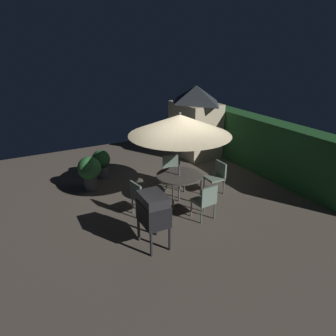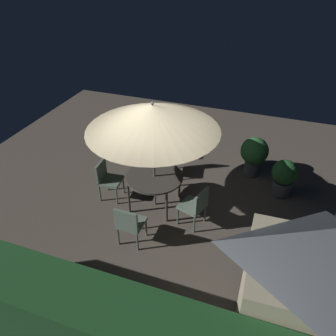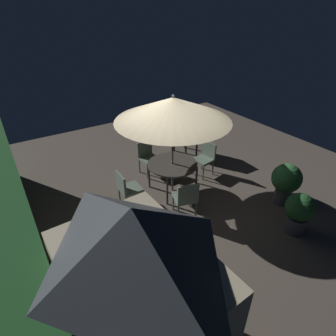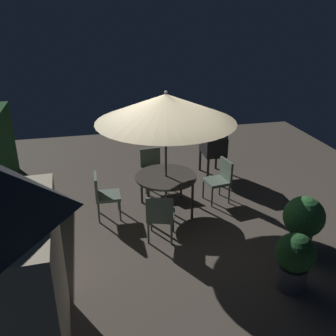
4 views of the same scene
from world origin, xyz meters
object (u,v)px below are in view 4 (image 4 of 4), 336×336
(bbq_grill, at_px, (213,142))
(chair_toward_hedge, at_px, (103,193))
(patio_table, at_px, (166,179))
(potted_plant_by_grill, at_px, (303,221))
(chair_toward_house, at_px, (160,214))
(potted_plant_by_shed, at_px, (295,259))
(chair_far_side, at_px, (152,166))
(chair_near_shed, at_px, (220,178))
(patio_umbrella, at_px, (166,108))

(bbq_grill, xyz_separation_m, chair_toward_hedge, (-1.44, 2.69, -0.33))
(patio_table, distance_m, potted_plant_by_grill, 2.63)
(patio_table, relative_size, bbq_grill, 1.00)
(patio_table, bearing_deg, chair_toward_house, 162.37)
(potted_plant_by_shed, bearing_deg, patio_table, 26.88)
(chair_toward_house, bearing_deg, patio_table, -17.63)
(chair_far_side, height_order, potted_plant_by_grill, potted_plant_by_grill)
(chair_near_shed, relative_size, chair_far_side, 1.00)
(chair_toward_house, xyz_separation_m, potted_plant_by_shed, (-1.59, -1.62, -0.02))
(patio_umbrella, relative_size, bbq_grill, 2.15)
(patio_table, xyz_separation_m, chair_far_side, (1.10, 0.09, -0.19))
(chair_toward_hedge, bearing_deg, patio_table, -91.11)
(chair_near_shed, relative_size, potted_plant_by_grill, 0.89)
(potted_plant_by_grill, bearing_deg, chair_toward_hedge, 59.08)
(chair_near_shed, height_order, potted_plant_by_shed, chair_near_shed)
(patio_umbrella, distance_m, chair_far_side, 1.94)
(chair_far_side, distance_m, potted_plant_by_shed, 3.93)
(bbq_grill, distance_m, chair_toward_hedge, 3.07)
(chair_far_side, bearing_deg, potted_plant_by_grill, -146.16)
(bbq_grill, height_order, chair_far_side, bbq_grill)
(chair_near_shed, height_order, chair_toward_hedge, same)
(chair_toward_house, height_order, potted_plant_by_shed, chair_toward_house)
(patio_umbrella, bearing_deg, chair_toward_hedge, 88.89)
(bbq_grill, height_order, chair_near_shed, bbq_grill)
(potted_plant_by_shed, xyz_separation_m, potted_plant_by_grill, (0.75, -0.57, 0.11))
(chair_toward_house, bearing_deg, potted_plant_by_grill, -110.91)
(chair_near_shed, distance_m, chair_toward_house, 1.92)
(chair_near_shed, relative_size, potted_plant_by_shed, 1.01)
(chair_near_shed, height_order, chair_far_side, same)
(chair_near_shed, distance_m, chair_far_side, 1.58)
(chair_near_shed, bearing_deg, potted_plant_by_grill, -161.44)
(bbq_grill, xyz_separation_m, potted_plant_by_grill, (-3.29, -0.41, -0.24))
(chair_far_side, xyz_separation_m, chair_toward_house, (-2.09, 0.23, 0.00))
(chair_near_shed, xyz_separation_m, chair_far_side, (0.91, 1.29, 0.00))
(potted_plant_by_grill, bearing_deg, potted_plant_by_shed, 142.48)
(potted_plant_by_grill, bearing_deg, chair_near_shed, 18.56)
(chair_near_shed, height_order, chair_toward_house, same)
(chair_far_side, xyz_separation_m, potted_plant_by_shed, (-3.68, -1.39, -0.02))
(potted_plant_by_grill, bearing_deg, chair_far_side, 33.84)
(patio_umbrella, distance_m, potted_plant_by_grill, 3.03)
(potted_plant_by_shed, bearing_deg, bbq_grill, -2.32)
(patio_table, bearing_deg, potted_plant_by_shed, -153.12)
(patio_umbrella, relative_size, chair_toward_house, 2.87)
(bbq_grill, bearing_deg, potted_plant_by_shed, 177.68)
(chair_toward_hedge, xyz_separation_m, chair_toward_house, (-1.02, -0.90, 0.00))
(chair_toward_hedge, distance_m, chair_toward_house, 1.36)
(chair_toward_house, height_order, potted_plant_by_grill, potted_plant_by_grill)
(bbq_grill, xyz_separation_m, chair_far_side, (-0.36, 1.56, -0.33))
(chair_toward_hedge, height_order, chair_toward_house, same)
(patio_umbrella, xyz_separation_m, chair_toward_house, (-0.99, 0.32, -1.59))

